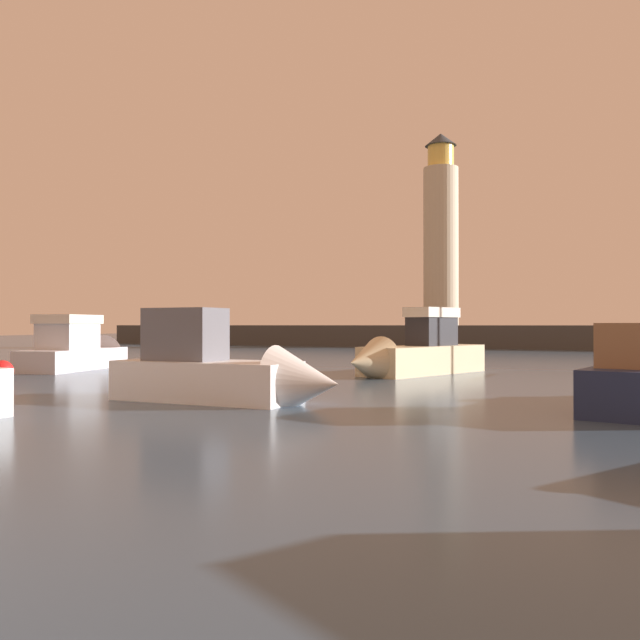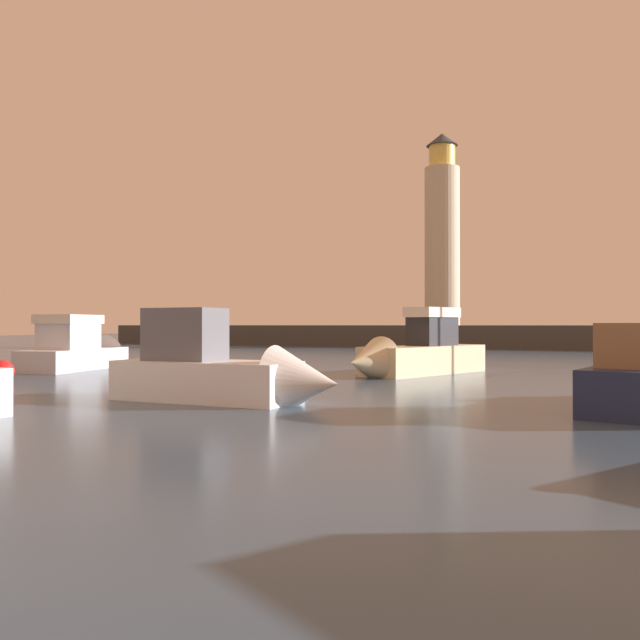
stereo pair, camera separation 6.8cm
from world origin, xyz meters
TOP-DOWN VIEW (x-y plane):
  - ground_plane at (0.00, 31.31)m, footprint 220.00×220.00m
  - breakwater at (0.00, 62.62)m, footprint 93.60×6.68m
  - lighthouse at (-8.03, 62.62)m, footprint 3.49×3.49m
  - motorboat_0 at (-17.23, 23.76)m, footprint 3.91×8.42m
  - motorboat_2 at (-2.45, 14.29)m, footprint 7.00×2.16m
  - motorboat_3 at (-0.56, 26.48)m, footprint 4.96×8.87m
  - mooring_buoy at (-14.11, 16.16)m, footprint 0.86×0.86m

SIDE VIEW (x-z plane):
  - ground_plane at x=0.00m, z-range 0.00..0.00m
  - mooring_buoy at x=-14.11m, z-range 0.00..0.86m
  - motorboat_2 at x=-2.45m, z-range -0.71..2.43m
  - motorboat_0 at x=-17.23m, z-range -0.74..2.55m
  - motorboat_3 at x=-0.56m, z-range -0.78..2.63m
  - breakwater at x=0.00m, z-range 0.00..2.20m
  - lighthouse at x=-8.03m, z-range 1.69..21.06m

